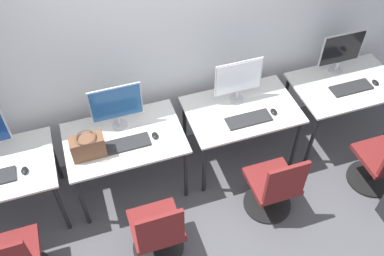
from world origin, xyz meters
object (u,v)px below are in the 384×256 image
Objects in this scene: keyboard_left at (126,144)px; office_chair_left at (158,234)px; monitor_left at (116,105)px; office_chair_far_right at (383,163)px; mouse_right at (274,112)px; mouse_left at (155,136)px; office_chair_right at (274,189)px; mouse_far_right at (375,82)px; keyboard_right at (249,119)px; handbag at (88,147)px; keyboard_far_right at (351,88)px; mouse_far_left at (25,171)px; monitor_far_right at (341,50)px; monitor_right at (238,79)px.

keyboard_left is 0.52× the size of office_chair_left.
monitor_left reaches higher than keyboard_left.
monitor_left is 2.69m from office_chair_far_right.
office_chair_far_right is (0.95, -0.66, -0.41)m from mouse_right.
keyboard_left is 0.28m from mouse_left.
office_chair_right is at bearing 176.64° from office_chair_far_right.
office_chair_far_right is at bearing -110.16° from mouse_far_right.
mouse_left is 0.92m from keyboard_right.
monitor_left is 1.09× the size of keyboard_right.
office_chair_left is at bearing -85.91° from monitor_left.
handbag is (-1.58, 0.63, 0.51)m from office_chair_right.
office_chair_right and office_chair_far_right have the same top height.
monitor_left reaches higher than mouse_left.
mouse_left is 1.19m from mouse_right.
mouse_right is at bearing 145.21° from office_chair_far_right.
monitor_left is at bearing 174.05° from keyboard_far_right.
monitor_far_right is (3.30, 0.35, 0.25)m from mouse_far_left.
mouse_left is 0.10× the size of office_chair_right.
keyboard_right is at bearing -177.38° from mouse_far_right.
keyboard_left is 0.52× the size of office_chair_right.
keyboard_right is 1.20m from keyboard_far_right.
mouse_right is 0.18× the size of monitor_far_right.
monitor_right is 1.25m from keyboard_far_right.
monitor_left is 1.20m from monitor_right.
office_chair_left is 2.65m from monitor_far_right.
office_chair_left is 1.78× the size of monitor_far_right.
mouse_left is 1.00× the size of mouse_right.
mouse_left is 0.89m from office_chair_left.
handbag is at bearing -140.13° from monitor_left.
keyboard_right is (1.13, 0.69, 0.40)m from office_chair_left.
mouse_far_left is 0.98m from monitor_left.
office_chair_far_right is at bearing -11.74° from mouse_far_left.
keyboard_far_right is 0.83m from office_chair_far_right.
keyboard_far_right is (2.40, 0.01, 0.00)m from keyboard_left.
monitor_right is at bearing -176.14° from monitor_far_right.
monitor_right is (2.10, 0.26, 0.25)m from mouse_far_left.
keyboard_far_right is at bearing -5.95° from monitor_left.
monitor_far_right is (2.33, 1.08, 0.66)m from office_chair_left.
mouse_far_left is 0.20× the size of keyboard_far_right.
mouse_far_right is (2.68, -0.00, 0.01)m from keyboard_left.
mouse_far_right is (2.61, 0.75, 0.41)m from office_chair_left.
office_chair_right is (0.05, -0.58, -0.40)m from keyboard_right.
mouse_right is 0.10× the size of office_chair_right.
monitor_far_right is at bearing 7.63° from keyboard_left.
office_chair_right is at bearing -34.11° from mouse_left.
keyboard_far_right is at bearing 0.06° from mouse_left.
mouse_far_left is at bearing 178.78° from keyboard_right.
mouse_far_left is 2.28m from office_chair_right.
monitor_left reaches higher than handbag.
keyboard_left is at bearing 1.50° from mouse_far_left.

